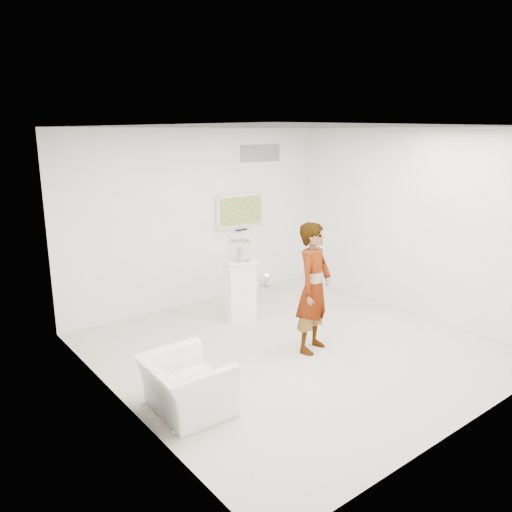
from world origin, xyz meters
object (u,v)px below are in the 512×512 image
pedestal (240,289)px  floor_uplight (267,281)px  armchair (186,385)px  tv (240,211)px  person (314,288)px

pedestal → floor_uplight: pedestal is taller
floor_uplight → armchair: bearing=-140.4°
tv → pedestal: bearing=-126.3°
armchair → pedestal: size_ratio=0.96×
pedestal → floor_uplight: bearing=35.8°
person → armchair: bearing=167.4°
person → tv: bearing=54.7°
person → armchair: 2.27m
tv → pedestal: tv is taller
pedestal → person: bearing=-87.1°
tv → pedestal: size_ratio=1.03×
armchair → floor_uplight: (3.44, 2.85, -0.17)m
armchair → pedestal: 2.82m
person → pedestal: size_ratio=1.84×
person → floor_uplight: (1.26, 2.55, -0.76)m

